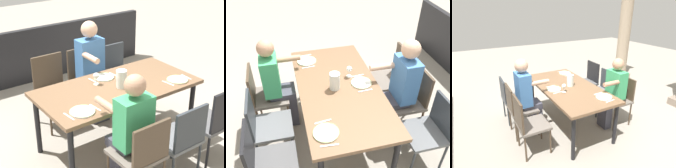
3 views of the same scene
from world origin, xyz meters
TOP-DOWN VIEW (x-y plane):
  - ground_plane at (0.00, 0.00)m, footprint 16.00×16.00m
  - dining_table at (0.00, 0.00)m, footprint 1.84×0.92m
  - chair_west_north at (-0.64, 0.88)m, footprint 0.44×0.44m
  - chair_west_south at (-0.64, -0.88)m, footprint 0.44×0.44m
  - chair_mid_north at (-0.12, 0.88)m, footprint 0.44×0.44m
  - chair_mid_south at (-0.12, -0.88)m, footprint 0.44×0.44m
  - chair_east_north at (0.38, 0.88)m, footprint 0.44×0.44m
  - chair_east_south at (0.38, -0.88)m, footprint 0.44×0.44m
  - diner_woman_green at (-0.12, -0.71)m, footprint 0.35×0.50m
  - diner_man_white at (0.38, 0.69)m, footprint 0.35×0.49m
  - plate_0 at (-0.66, 0.29)m, footprint 0.25×0.25m
  - fork_0 at (-0.81, 0.29)m, footprint 0.03×0.17m
  - spoon_0 at (-0.51, 0.29)m, footprint 0.04×0.17m
  - plate_1 at (0.00, -0.27)m, footprint 0.24×0.24m
  - wine_glass_1 at (0.17, -0.17)m, footprint 0.07×0.07m
  - fork_1 at (-0.15, -0.27)m, footprint 0.03×0.17m
  - spoon_1 at (0.15, -0.27)m, footprint 0.03×0.17m
  - plate_2 at (0.64, 0.28)m, footprint 0.25×0.25m
  - fork_2 at (0.49, 0.28)m, footprint 0.03×0.17m
  - spoon_2 at (0.79, 0.28)m, footprint 0.03×0.17m
  - water_pitcher at (-0.02, 0.05)m, footprint 0.12×0.12m

SIDE VIEW (x-z plane):
  - ground_plane at x=0.00m, z-range 0.00..0.00m
  - chair_mid_north at x=-0.12m, z-range 0.07..0.94m
  - chair_west_south at x=-0.64m, z-range 0.08..0.93m
  - chair_east_south at x=0.38m, z-range 0.06..0.98m
  - chair_east_north at x=0.38m, z-range 0.08..0.97m
  - chair_west_north at x=-0.64m, z-range 0.07..0.99m
  - chair_mid_south at x=-0.12m, z-range 0.08..0.99m
  - diner_man_white at x=0.38m, z-range 0.04..1.31m
  - dining_table at x=0.00m, z-range 0.31..1.08m
  - diner_woman_green at x=-0.12m, z-range 0.05..1.38m
  - fork_0 at x=-0.81m, z-range 0.77..0.77m
  - spoon_0 at x=-0.51m, z-range 0.77..0.77m
  - fork_1 at x=-0.15m, z-range 0.77..0.77m
  - spoon_1 at x=0.15m, z-range 0.77..0.77m
  - fork_2 at x=0.49m, z-range 0.77..0.77m
  - spoon_2 at x=0.79m, z-range 0.77..0.77m
  - plate_2 at x=0.64m, z-range 0.77..0.78m
  - plate_0 at x=-0.66m, z-range 0.77..0.78m
  - plate_1 at x=0.00m, z-range 0.77..0.78m
  - water_pitcher at x=-0.02m, z-range 0.76..0.96m
  - wine_glass_1 at x=0.17m, z-range 0.80..0.94m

